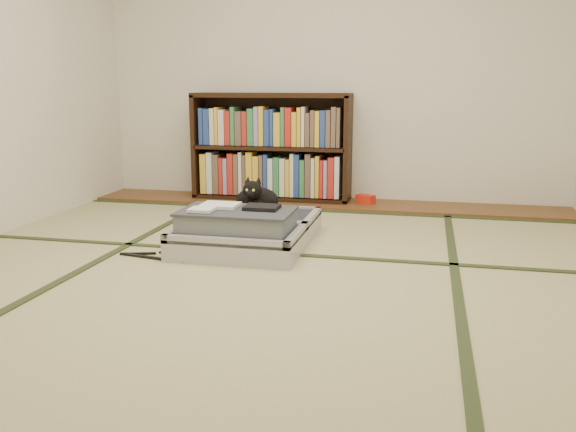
# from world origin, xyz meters

# --- Properties ---
(floor) EXTENTS (4.50, 4.50, 0.00)m
(floor) POSITION_xyz_m (0.00, 0.00, 0.00)
(floor) COLOR tan
(floor) RESTS_ON ground
(wood_strip) EXTENTS (4.00, 0.50, 0.02)m
(wood_strip) POSITION_xyz_m (0.00, 2.00, 0.01)
(wood_strip) COLOR brown
(wood_strip) RESTS_ON ground
(red_item) EXTENTS (0.17, 0.14, 0.07)m
(red_item) POSITION_xyz_m (0.33, 2.03, 0.06)
(red_item) COLOR red
(red_item) RESTS_ON wood_strip
(tatami_borders) EXTENTS (4.00, 4.50, 0.01)m
(tatami_borders) POSITION_xyz_m (0.00, 0.49, 0.00)
(tatami_borders) COLOR #2D381E
(tatami_borders) RESTS_ON ground
(bookcase) EXTENTS (1.37, 0.31, 0.92)m
(bookcase) POSITION_xyz_m (-0.49, 2.07, 0.45)
(bookcase) COLOR black
(bookcase) RESTS_ON wood_strip
(suitcase) EXTENTS (0.76, 1.01, 0.30)m
(suitcase) POSITION_xyz_m (-0.26, 0.54, 0.10)
(suitcase) COLOR #ADACB1
(suitcase) RESTS_ON floor
(cat) EXTENTS (0.34, 0.34, 0.27)m
(cat) POSITION_xyz_m (-0.28, 0.83, 0.25)
(cat) COLOR black
(cat) RESTS_ON suitcase
(cable_coil) EXTENTS (0.10, 0.10, 0.03)m
(cable_coil) POSITION_xyz_m (-0.10, 0.87, 0.16)
(cable_coil) COLOR white
(cable_coil) RESTS_ON suitcase
(hanger) EXTENTS (0.45, 0.24, 0.01)m
(hanger) POSITION_xyz_m (-0.71, 0.17, 0.01)
(hanger) COLOR black
(hanger) RESTS_ON floor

